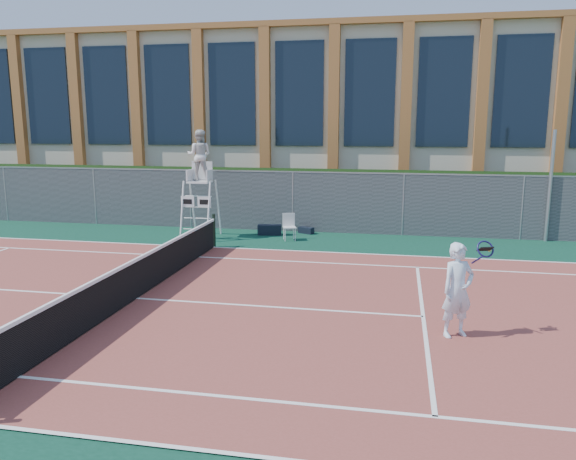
% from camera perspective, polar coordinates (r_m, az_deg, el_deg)
% --- Properties ---
extents(ground, '(120.00, 120.00, 0.00)m').
position_cam_1_polar(ground, '(13.39, -15.16, -6.84)').
color(ground, '#233814').
extents(apron, '(36.00, 20.00, 0.01)m').
position_cam_1_polar(apron, '(14.25, -13.39, -5.66)').
color(apron, '#0C3625').
rests_on(apron, ground).
extents(tennis_court, '(23.77, 10.97, 0.02)m').
position_cam_1_polar(tennis_court, '(13.39, -15.16, -6.76)').
color(tennis_court, brown).
rests_on(tennis_court, apron).
extents(tennis_net, '(0.10, 11.30, 1.10)m').
position_cam_1_polar(tennis_net, '(13.24, -15.27, -4.63)').
color(tennis_net, black).
rests_on(tennis_net, ground).
extents(fence, '(40.00, 0.06, 2.20)m').
position_cam_1_polar(fence, '(21.21, -4.82, 2.99)').
color(fence, '#595E60').
rests_on(fence, ground).
extents(hedge, '(40.00, 1.40, 2.20)m').
position_cam_1_polar(hedge, '(22.36, -3.98, 3.40)').
color(hedge, black).
rests_on(hedge, ground).
extents(building, '(45.00, 10.60, 8.22)m').
position_cam_1_polar(building, '(29.92, -0.03, 11.14)').
color(building, beige).
rests_on(building, ground).
extents(steel_pole, '(0.12, 0.12, 3.77)m').
position_cam_1_polar(steel_pole, '(20.83, 25.08, 4.03)').
color(steel_pole, '#9EA0A5').
rests_on(steel_pole, ground).
extents(umpire_chair, '(1.06, 1.63, 3.80)m').
position_cam_1_polar(umpire_chair, '(19.68, -8.98, 7.20)').
color(umpire_chair, white).
rests_on(umpire_chair, ground).
extents(plastic_chair, '(0.54, 0.54, 0.92)m').
position_cam_1_polar(plastic_chair, '(19.30, 0.11, 0.58)').
color(plastic_chair, silver).
rests_on(plastic_chair, apron).
extents(sports_bag_near, '(0.89, 0.46, 0.36)m').
position_cam_1_polar(sports_bag_near, '(20.23, -1.89, 0.02)').
color(sports_bag_near, black).
rests_on(sports_bag_near, apron).
extents(sports_bag_far, '(0.62, 0.46, 0.23)m').
position_cam_1_polar(sports_bag_far, '(20.49, 1.85, -0.03)').
color(sports_bag_far, black).
rests_on(sports_bag_far, apron).
extents(tennis_player, '(1.06, 0.80, 1.80)m').
position_cam_1_polar(tennis_player, '(10.93, 16.87, -5.83)').
color(tennis_player, white).
rests_on(tennis_player, tennis_court).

